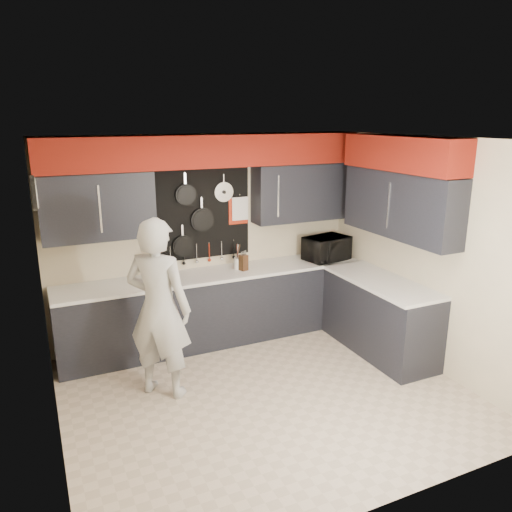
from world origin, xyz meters
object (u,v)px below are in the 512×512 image
microwave (326,248)px  coffee_maker (161,267)px  utensil_crock (238,263)px  knife_block (243,263)px  person (159,309)px

microwave → coffee_maker: microwave is taller
microwave → coffee_maker: size_ratio=1.87×
utensil_crock → coffee_maker: size_ratio=0.47×
knife_block → utensil_crock: (-0.03, 0.08, -0.03)m
utensil_crock → microwave: bearing=-5.3°
person → knife_block: bearing=-104.4°
knife_block → utensil_crock: knife_block is taller
utensil_crock → knife_block: bearing=-67.7°
utensil_crock → coffee_maker: coffee_maker is taller
person → microwave: bearing=-119.8°
knife_block → person: size_ratio=0.11×
microwave → utensil_crock: microwave is taller
coffee_maker → person: (-0.28, -0.95, -0.14)m
knife_block → coffee_maker: (-1.04, 0.06, 0.06)m
coffee_maker → person: 1.00m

